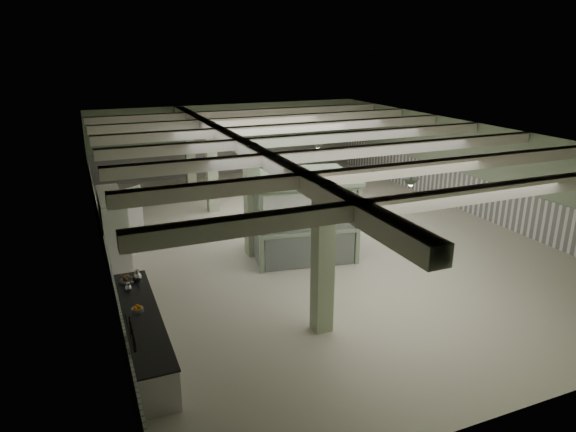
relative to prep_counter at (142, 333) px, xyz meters
name	(u,v)px	position (x,y,z in m)	size (l,w,h in m)	color
floor	(310,234)	(6.54, 5.35, -0.46)	(20.00, 20.00, 0.00)	beige
ceiling	(311,134)	(6.54, 5.35, 3.14)	(14.00, 20.00, 0.02)	beige
wall_back	(229,139)	(6.54, 15.35, 1.34)	(14.00, 0.02, 3.60)	#96AB89
wall_front	(550,320)	(6.54, -4.65, 1.34)	(14.00, 0.02, 3.60)	#96AB89
wall_left	(98,209)	(-0.46, 5.35, 1.34)	(0.02, 20.00, 3.60)	#96AB89
wall_right	(470,168)	(13.54, 5.35, 1.34)	(0.02, 20.00, 3.60)	#96AB89
wainscot_left	(103,241)	(-0.43, 5.35, 0.29)	(0.05, 19.90, 1.50)	white
wainscot_right	(467,193)	(13.52, 5.35, 0.29)	(0.05, 19.90, 1.50)	white
wainscot_back	(230,159)	(6.54, 15.32, 0.29)	(13.90, 0.05, 1.50)	white
girder	(241,145)	(4.04, 5.35, 2.92)	(0.45, 19.90, 0.40)	silver
beam_a	(463,196)	(6.54, -2.15, 2.96)	(13.90, 0.35, 0.32)	silver
beam_b	(395,170)	(6.54, 0.35, 2.96)	(13.90, 0.35, 0.32)	silver
beam_c	(347,152)	(6.54, 2.85, 2.96)	(13.90, 0.35, 0.32)	silver
beam_d	(311,139)	(6.54, 5.35, 2.96)	(13.90, 0.35, 0.32)	silver
beam_e	(284,128)	(6.54, 7.85, 2.96)	(13.90, 0.35, 0.32)	silver
beam_f	(261,120)	(6.54, 10.35, 2.96)	(13.90, 0.35, 0.32)	silver
beam_g	(243,113)	(6.54, 12.85, 2.96)	(13.90, 0.35, 0.32)	silver
column_a	(323,259)	(4.04, -0.65, 1.34)	(0.42, 0.42, 3.60)	beige
column_b	(252,201)	(4.04, 4.35, 1.34)	(0.42, 0.42, 3.60)	beige
column_c	(211,168)	(4.04, 9.35, 1.34)	(0.42, 0.42, 3.60)	beige
column_d	(190,150)	(4.04, 13.35, 1.34)	(0.42, 0.42, 3.60)	beige
hook_rail	(129,331)	(-0.39, -2.25, 1.39)	(0.02, 0.02, 1.20)	black
pendant_front	(411,183)	(7.04, 0.35, 2.59)	(0.44, 0.44, 0.22)	#2F3E2E
pendant_mid	(318,146)	(7.04, 5.85, 2.59)	(0.44, 0.44, 0.22)	#2F3E2E
pendant_back	(268,127)	(7.04, 10.85, 2.59)	(0.44, 0.44, 0.22)	#2F3E2E
prep_counter	(142,333)	(0.00, 0.00, 0.00)	(0.82, 4.66, 0.91)	silver
pitcher_near	(128,288)	(-0.11, 1.21, 0.56)	(0.16, 0.19, 0.24)	silver
pitcher_far	(138,276)	(0.17, 1.73, 0.59)	(0.20, 0.24, 0.30)	silver
veg_colander	(127,279)	(-0.08, 1.77, 0.53)	(0.39, 0.39, 0.18)	#46454B
orange_bowl	(138,310)	(-0.04, 0.14, 0.48)	(0.25, 0.25, 0.09)	#B2B2B7
skillet_near	(134,344)	(-0.34, -2.32, 1.17)	(0.30, 0.30, 0.04)	black
skillet_far	(131,330)	(-0.34, -1.85, 1.17)	(0.29, 0.29, 0.04)	black
walkin_cooler	(114,230)	(-0.08, 5.02, 0.72)	(1.19, 2.58, 2.37)	white
guard_booth	(300,201)	(5.49, 3.86, 1.30)	(3.63, 3.22, 2.60)	gray
filing_cabinet	(342,221)	(7.24, 4.31, 0.25)	(0.46, 0.66, 1.43)	#5D6050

